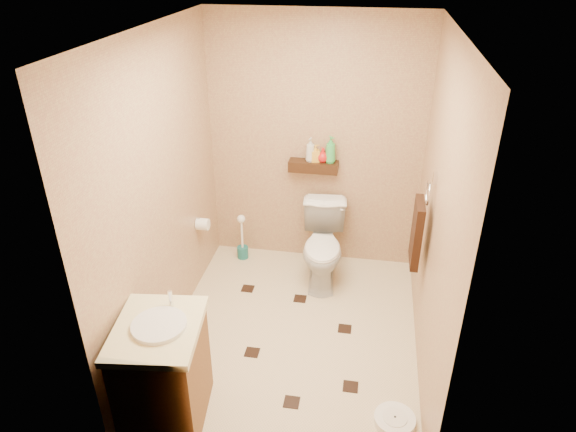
# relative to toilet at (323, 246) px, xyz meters

# --- Properties ---
(ground) EXTENTS (2.50, 2.50, 0.00)m
(ground) POSITION_rel_toilet_xyz_m (-0.15, -0.83, -0.37)
(ground) COLOR beige
(ground) RESTS_ON ground
(wall_back) EXTENTS (2.00, 0.04, 2.40)m
(wall_back) POSITION_rel_toilet_xyz_m (-0.15, 0.42, 0.83)
(wall_back) COLOR tan
(wall_back) RESTS_ON ground
(wall_front) EXTENTS (2.00, 0.04, 2.40)m
(wall_front) POSITION_rel_toilet_xyz_m (-0.15, -2.08, 0.83)
(wall_front) COLOR tan
(wall_front) RESTS_ON ground
(wall_left) EXTENTS (0.04, 2.50, 2.40)m
(wall_left) POSITION_rel_toilet_xyz_m (-1.15, -0.83, 0.83)
(wall_left) COLOR tan
(wall_left) RESTS_ON ground
(wall_right) EXTENTS (0.04, 2.50, 2.40)m
(wall_right) POSITION_rel_toilet_xyz_m (0.85, -0.83, 0.83)
(wall_right) COLOR tan
(wall_right) RESTS_ON ground
(ceiling) EXTENTS (2.00, 2.50, 0.02)m
(ceiling) POSITION_rel_toilet_xyz_m (-0.15, -0.83, 2.03)
(ceiling) COLOR white
(ceiling) RESTS_ON wall_back
(wall_shelf) EXTENTS (0.46, 0.14, 0.10)m
(wall_shelf) POSITION_rel_toilet_xyz_m (-0.15, 0.34, 0.65)
(wall_shelf) COLOR #331C0D
(wall_shelf) RESTS_ON wall_back
(floor_accents) EXTENTS (1.13, 1.36, 0.01)m
(floor_accents) POSITION_rel_toilet_xyz_m (-0.11, -0.88, -0.36)
(floor_accents) COLOR black
(floor_accents) RESTS_ON ground
(toilet) EXTENTS (0.47, 0.75, 0.73)m
(toilet) POSITION_rel_toilet_xyz_m (0.00, 0.00, 0.00)
(toilet) COLOR white
(toilet) RESTS_ON ground
(vanity) EXTENTS (0.60, 0.70, 0.91)m
(vanity) POSITION_rel_toilet_xyz_m (-0.85, -1.78, 0.04)
(vanity) COLOR brown
(vanity) RESTS_ON ground
(bathroom_scale) EXTENTS (0.37, 0.37, 0.06)m
(bathroom_scale) POSITION_rel_toilet_xyz_m (0.67, -1.59, -0.34)
(bathroom_scale) COLOR white
(bathroom_scale) RESTS_ON ground
(toilet_brush) EXTENTS (0.11, 0.11, 0.49)m
(toilet_brush) POSITION_rel_toilet_xyz_m (-0.84, 0.24, -0.19)
(toilet_brush) COLOR #1A666A
(toilet_brush) RESTS_ON ground
(towel_ring) EXTENTS (0.12, 0.30, 0.76)m
(towel_ring) POSITION_rel_toilet_xyz_m (0.76, -0.58, 0.58)
(towel_ring) COLOR silver
(towel_ring) RESTS_ON wall_right
(toilet_paper) EXTENTS (0.12, 0.11, 0.12)m
(toilet_paper) POSITION_rel_toilet_xyz_m (-1.09, -0.18, 0.23)
(toilet_paper) COLOR white
(toilet_paper) RESTS_ON wall_left
(bottle_a) EXTENTS (0.11, 0.11, 0.23)m
(bottle_a) POSITION_rel_toilet_xyz_m (-0.18, 0.34, 0.82)
(bottle_a) COLOR beige
(bottle_a) RESTS_ON wall_shelf
(bottle_b) EXTENTS (0.09, 0.09, 0.16)m
(bottle_b) POSITION_rel_toilet_xyz_m (-0.14, 0.34, 0.79)
(bottle_b) COLOR gold
(bottle_b) RESTS_ON wall_shelf
(bottle_c) EXTENTS (0.15, 0.15, 0.14)m
(bottle_c) POSITION_rel_toilet_xyz_m (-0.07, 0.34, 0.77)
(bottle_c) COLOR red
(bottle_c) RESTS_ON wall_shelf
(bottle_d) EXTENTS (0.14, 0.14, 0.25)m
(bottle_d) POSITION_rel_toilet_xyz_m (0.00, 0.34, 0.83)
(bottle_d) COLOR green
(bottle_d) RESTS_ON wall_shelf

